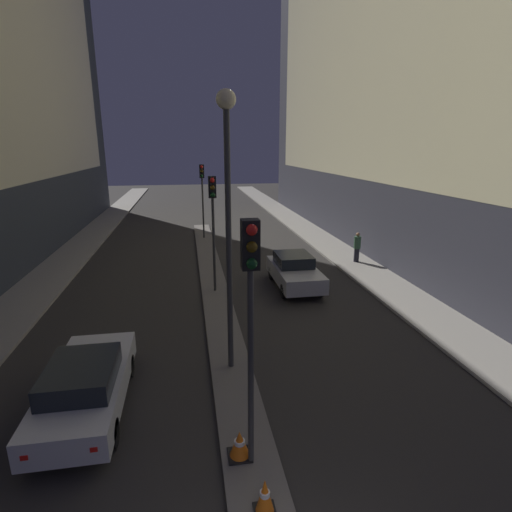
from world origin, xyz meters
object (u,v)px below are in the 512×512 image
Objects in this scene: traffic_cone_near at (265,496)px; car_left_lane at (86,385)px; traffic_light_far at (202,185)px; car_right_lane at (295,271)px; traffic_light_mid at (213,209)px; traffic_light_near at (251,294)px; pedestrian_on_right_sidewalk at (357,247)px; street_lamp at (228,190)px; traffic_cone_far at (240,444)px.

traffic_cone_near is 0.15× the size of car_left_lane.
traffic_light_far is 1.11× the size of car_left_lane.
car_right_lane is at bearing 72.46° from traffic_cone_near.
traffic_light_near is at bearing -90.00° from traffic_light_mid.
pedestrian_on_right_sidewalk is at bearing 21.95° from traffic_light_mid.
street_lamp reaches higher than traffic_cone_far.
traffic_light_mid is at bearing -158.05° from pedestrian_on_right_sidewalk.
car_left_lane reaches higher than traffic_cone_near.
traffic_light_far is at bearing 90.13° from traffic_cone_near.
street_lamp is at bearing -129.94° from pedestrian_on_right_sidewalk.
car_left_lane is at bearing -101.28° from traffic_light_far.
traffic_light_near is at bearing 92.41° from traffic_cone_near.
traffic_cone_far is 0.14× the size of car_right_lane.
pedestrian_on_right_sidewalk is at bearing 61.18° from traffic_cone_near.
car_right_lane is 5.39m from pedestrian_on_right_sidewalk.
traffic_light_near is 1.21× the size of car_right_lane.
traffic_cone_far is at bearing -91.22° from traffic_light_mid.
traffic_light_far reaches higher than car_left_lane.
pedestrian_on_right_sidewalk reaches higher than traffic_cone_near.
street_lamp is 8.81m from car_right_lane.
traffic_cone_near reaches higher than traffic_cone_far.
traffic_light_mid reaches higher than car_right_lane.
traffic_light_mid is at bearing 90.25° from traffic_cone_near.
traffic_cone_far is 4.15m from car_left_lane.
traffic_light_mid and traffic_light_far have the same top height.
traffic_cone_near is at bearing -43.89° from car_left_lane.
traffic_light_mid reaches higher than traffic_cone_far.
traffic_cone_far is (-0.26, 1.39, -0.05)m from traffic_cone_near.
pedestrian_on_right_sidewalk is (8.12, -7.53, -2.81)m from traffic_light_far.
traffic_light_far is at bearing 137.16° from pedestrian_on_right_sidewalk.
pedestrian_on_right_sidewalk reaches higher than car_left_lane.
traffic_cone_near is at bearing -79.24° from traffic_cone_far.
traffic_cone_far is at bearing -122.12° from pedestrian_on_right_sidewalk.
traffic_light_far is 0.66× the size of street_lamp.
traffic_cone_far is 0.13× the size of car_left_lane.
car_left_lane is (-3.71, -18.57, -3.05)m from traffic_light_far.
traffic_light_far is 8.56× the size of traffic_cone_far.
traffic_light_mid is 11.87m from traffic_cone_near.
pedestrian_on_right_sidewalk reaches higher than traffic_cone_far.
traffic_light_mid reaches higher than pedestrian_on_right_sidewalk.
street_lamp reaches higher than traffic_light_mid.
car_right_lane is (3.71, -10.62, -3.02)m from traffic_light_far.
traffic_light_mid is 0.66× the size of street_lamp.
pedestrian_on_right_sidewalk is at bearing -42.84° from traffic_light_far.
traffic_cone_far is (-0.21, 0.19, -3.39)m from traffic_light_near.
traffic_light_near is 10.19m from traffic_light_mid.
car_right_lane is at bearing -144.96° from pedestrian_on_right_sidewalk.
pedestrian_on_right_sidewalk is (8.12, 9.69, -4.28)m from street_lamp.
traffic_light_far is at bearing 109.24° from car_right_lane.
car_right_lane is 2.52× the size of pedestrian_on_right_sidewalk.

